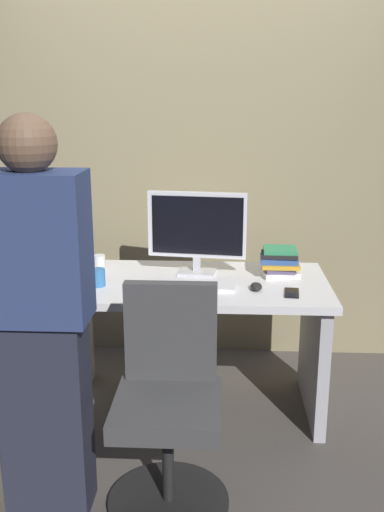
# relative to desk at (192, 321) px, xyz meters

# --- Properties ---
(ground_plane) EXTENTS (9.00, 9.00, 0.00)m
(ground_plane) POSITION_rel_desk_xyz_m (0.00, 0.00, -0.51)
(ground_plane) COLOR #4C4742
(wall_back) EXTENTS (6.40, 0.10, 3.00)m
(wall_back) POSITION_rel_desk_xyz_m (0.00, 0.81, 0.99)
(wall_back) COLOR #8C7F5B
(wall_back) RESTS_ON ground
(desk) EXTENTS (1.44, 0.76, 0.74)m
(desk) POSITION_rel_desk_xyz_m (0.00, 0.00, 0.00)
(desk) COLOR white
(desk) RESTS_ON ground
(office_chair) EXTENTS (0.52, 0.52, 0.94)m
(office_chair) POSITION_rel_desk_xyz_m (-0.06, -0.77, -0.09)
(office_chair) COLOR black
(office_chair) RESTS_ON ground
(person_at_desk) EXTENTS (0.40, 0.24, 1.64)m
(person_at_desk) POSITION_rel_desk_xyz_m (-0.56, -0.85, 0.33)
(person_at_desk) COLOR #262838
(person_at_desk) RESTS_ON ground
(monitor) EXTENTS (0.54, 0.16, 0.46)m
(monitor) POSITION_rel_desk_xyz_m (0.02, 0.13, 0.49)
(monitor) COLOR silver
(monitor) RESTS_ON desk
(keyboard) EXTENTS (0.44, 0.15, 0.02)m
(keyboard) POSITION_rel_desk_xyz_m (0.01, -0.12, 0.24)
(keyboard) COLOR white
(keyboard) RESTS_ON desk
(mouse) EXTENTS (0.06, 0.10, 0.03)m
(mouse) POSITION_rel_desk_xyz_m (0.33, -0.13, 0.25)
(mouse) COLOR black
(mouse) RESTS_ON desk
(cup_near_keyboard) EXTENTS (0.07, 0.07, 0.09)m
(cup_near_keyboard) POSITION_rel_desk_xyz_m (-0.48, -0.11, 0.28)
(cup_near_keyboard) COLOR #3372B2
(cup_near_keyboard) RESTS_ON desk
(cup_by_monitor) EXTENTS (0.07, 0.07, 0.09)m
(cup_by_monitor) POSITION_rel_desk_xyz_m (-0.53, 0.16, 0.28)
(cup_by_monitor) COLOR silver
(cup_by_monitor) RESTS_ON desk
(book_stack) EXTENTS (0.22, 0.17, 0.16)m
(book_stack) POSITION_rel_desk_xyz_m (0.47, 0.10, 0.31)
(book_stack) COLOR white
(book_stack) RESTS_ON desk
(cell_phone) EXTENTS (0.09, 0.15, 0.01)m
(cell_phone) POSITION_rel_desk_xyz_m (0.51, -0.19, 0.24)
(cell_phone) COLOR black
(cell_phone) RESTS_ON desk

